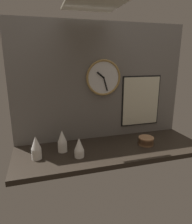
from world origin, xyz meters
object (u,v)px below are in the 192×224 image
(cup_stack_left, at_px, (62,141))
(cup_stack_far_left, at_px, (36,148))
(wall_clock, at_px, (103,78))
(cup_stack_center_left, at_px, (79,147))
(bowl_stack_right, at_px, (146,140))
(menu_board, at_px, (141,101))

(cup_stack_left, height_order, cup_stack_far_left, same)
(wall_clock, bearing_deg, cup_stack_center_left, -132.79)
(cup_stack_center_left, relative_size, bowl_stack_right, 1.15)
(cup_stack_left, xyz_separation_m, bowl_stack_right, (0.73, -0.07, -0.05))
(cup_stack_far_left, relative_size, wall_clock, 0.57)
(bowl_stack_right, height_order, wall_clock, wall_clock)
(menu_board, bearing_deg, cup_stack_left, -165.88)
(cup_stack_center_left, bearing_deg, bowl_stack_right, 5.63)
(bowl_stack_right, relative_size, menu_board, 0.28)
(cup_stack_left, relative_size, cup_stack_far_left, 1.00)
(cup_stack_far_left, distance_m, menu_board, 1.07)
(cup_stack_far_left, bearing_deg, wall_clock, 23.02)
(cup_stack_left, bearing_deg, bowl_stack_right, -5.36)
(bowl_stack_right, bearing_deg, cup_stack_far_left, 180.00)
(cup_stack_center_left, distance_m, wall_clock, 0.66)
(cup_stack_left, distance_m, menu_board, 0.86)
(bowl_stack_right, height_order, menu_board, menu_board)
(cup_stack_left, relative_size, wall_clock, 0.57)
(cup_stack_left, xyz_separation_m, menu_board, (0.80, 0.20, 0.24))
(bowl_stack_right, distance_m, wall_clock, 0.67)
(cup_stack_left, distance_m, cup_stack_center_left, 0.17)
(cup_stack_far_left, relative_size, menu_board, 0.37)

